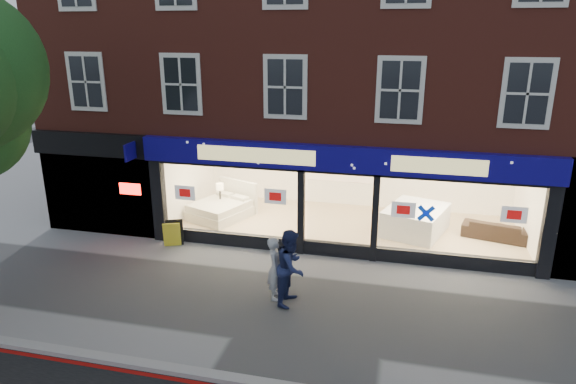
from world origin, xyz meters
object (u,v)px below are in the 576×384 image
at_px(display_bed, 222,208).
at_px(pedestrian_blue, 291,267).
at_px(pedestrian_grey, 275,268).
at_px(mattress_stack, 415,220).
at_px(sofa, 495,229).
at_px(a_board, 173,233).

bearing_deg(display_bed, pedestrian_blue, -32.22).
bearing_deg(pedestrian_grey, mattress_stack, -43.27).
xyz_separation_m(mattress_stack, pedestrian_blue, (-2.87, -5.00, 0.42)).
xyz_separation_m(display_bed, pedestrian_grey, (3.15, -4.75, 0.37)).
relative_size(display_bed, sofa, 1.26).
xyz_separation_m(pedestrian_grey, pedestrian_blue, (0.43, -0.13, 0.14)).
height_order(a_board, pedestrian_grey, pedestrian_grey).
distance_m(mattress_stack, a_board, 7.55).
bearing_deg(pedestrian_grey, pedestrian_blue, -115.96).
bearing_deg(a_board, pedestrian_grey, -53.39).
bearing_deg(sofa, pedestrian_grey, 54.61).
bearing_deg(mattress_stack, display_bed, -178.94).
xyz_separation_m(display_bed, sofa, (8.85, 0.20, -0.03)).
relative_size(display_bed, mattress_stack, 0.98).
height_order(sofa, pedestrian_blue, pedestrian_blue).
distance_m(display_bed, pedestrian_grey, 5.71).
relative_size(pedestrian_grey, pedestrian_blue, 0.85).
bearing_deg(pedestrian_blue, mattress_stack, -23.39).
distance_m(display_bed, a_board, 2.55).
distance_m(display_bed, pedestrian_blue, 6.07).
bearing_deg(display_bed, sofa, 22.86).
relative_size(mattress_stack, a_board, 3.12).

